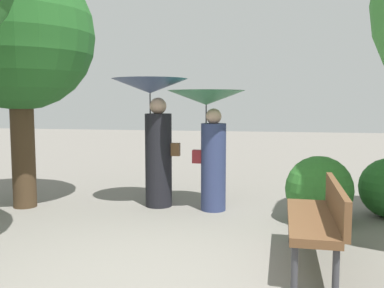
{
  "coord_description": "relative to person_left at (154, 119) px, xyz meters",
  "views": [
    {
      "loc": [
        1.29,
        -3.71,
        1.63
      ],
      "look_at": [
        0.0,
        3.15,
        0.94
      ],
      "focal_mm": 39.69,
      "sensor_mm": 36.0,
      "label": 1
    }
  ],
  "objects": [
    {
      "name": "person_right",
      "position": [
        0.88,
        -0.09,
        -0.07
      ],
      "size": [
        1.16,
        1.16,
        1.81
      ],
      "rotation": [
        0.0,
        0.0,
        1.63
      ],
      "color": "navy",
      "rests_on": "ground"
    },
    {
      "name": "person_left",
      "position": [
        0.0,
        0.0,
        0.0
      ],
      "size": [
        1.17,
        1.17,
        1.99
      ],
      "rotation": [
        0.0,
        0.0,
        1.63
      ],
      "color": "black",
      "rests_on": "ground"
    },
    {
      "name": "tree_near_left",
      "position": [
        -1.98,
        -0.44,
        1.49
      ],
      "size": [
        2.27,
        2.27,
        4.26
      ],
      "color": "#42301E",
      "rests_on": "ground"
    },
    {
      "name": "park_bench",
      "position": [
        2.28,
        -2.08,
        -0.85
      ],
      "size": [
        0.53,
        1.51,
        0.83
      ],
      "rotation": [
        0.0,
        0.0,
        -1.59
      ],
      "color": "#38383D",
      "rests_on": "ground"
    },
    {
      "name": "ground_plane",
      "position": [
        0.5,
        -2.65,
        -1.37
      ],
      "size": [
        40.0,
        40.0,
        0.0
      ],
      "primitive_type": "plane",
      "color": "slate"
    },
    {
      "name": "bush_path_right",
      "position": [
        2.45,
        -0.47,
        -0.91
      ],
      "size": [
        0.91,
        0.91,
        0.91
      ],
      "primitive_type": "sphere",
      "color": "#2D6B28",
      "rests_on": "ground"
    }
  ]
}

